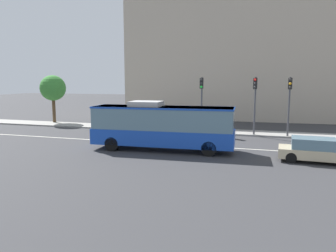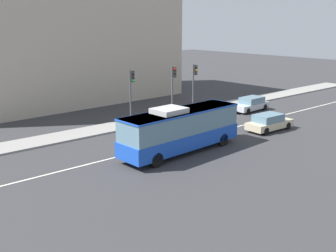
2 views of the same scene
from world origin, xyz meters
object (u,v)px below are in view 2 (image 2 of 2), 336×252
(transit_bus, at_px, (181,128))
(traffic_light_mid_block, at_px, (173,84))
(traffic_light_near_corner, at_px, (131,89))
(traffic_light_far_corner, at_px, (194,81))
(sedan_silver, at_px, (251,104))
(sedan_beige, at_px, (269,122))

(transit_bus, bearing_deg, traffic_light_mid_block, 49.15)
(traffic_light_near_corner, bearing_deg, traffic_light_far_corner, 84.49)
(sedan_silver, relative_size, traffic_light_near_corner, 0.88)
(sedan_silver, height_order, traffic_light_near_corner, traffic_light_near_corner)
(transit_bus, distance_m, traffic_light_far_corner, 11.94)
(sedan_silver, relative_size, traffic_light_far_corner, 0.88)
(sedan_silver, height_order, traffic_light_mid_block, traffic_light_mid_block)
(traffic_light_mid_block, height_order, traffic_light_far_corner, same)
(transit_bus, bearing_deg, traffic_light_far_corner, 38.42)
(transit_bus, relative_size, sedan_silver, 2.22)
(sedan_silver, height_order, sedan_beige, same)
(transit_bus, xyz_separation_m, sedan_silver, (15.16, 5.62, -1.09))
(sedan_silver, distance_m, traffic_light_mid_block, 9.82)
(sedan_silver, xyz_separation_m, sedan_beige, (-5.19, -6.11, 0.00))
(traffic_light_far_corner, bearing_deg, transit_bus, -45.97)
(transit_bus, relative_size, traffic_light_far_corner, 1.95)
(traffic_light_near_corner, bearing_deg, sedan_beige, 41.01)
(transit_bus, xyz_separation_m, traffic_light_far_corner, (8.84, 7.83, 1.75))
(traffic_light_mid_block, relative_size, traffic_light_far_corner, 1.00)
(traffic_light_far_corner, bearing_deg, sedan_beige, 10.22)
(traffic_light_near_corner, relative_size, traffic_light_mid_block, 1.00)
(sedan_silver, bearing_deg, sedan_beige, 47.48)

